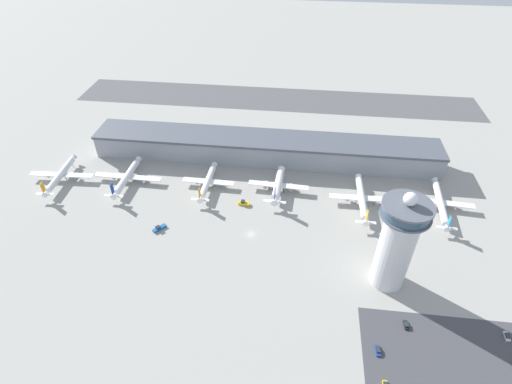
% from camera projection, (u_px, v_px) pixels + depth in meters
% --- Properties ---
extents(ground_plane, '(1000.00, 1000.00, 0.00)m').
position_uv_depth(ground_plane, '(251.00, 234.00, 204.51)').
color(ground_plane, '#9E9B93').
extents(terminal_building, '(217.02, 25.00, 15.84)m').
position_uv_depth(terminal_building, '(265.00, 148.00, 254.06)').
color(terminal_building, '#9399A3').
rests_on(terminal_building, ground).
extents(runway_strip, '(325.53, 44.00, 0.01)m').
position_uv_depth(runway_strip, '(276.00, 99.00, 329.08)').
color(runway_strip, '#515154').
rests_on(runway_strip, ground).
extents(control_tower, '(20.28, 20.28, 50.43)m').
position_uv_depth(control_tower, '(397.00, 242.00, 165.88)').
color(control_tower, silver).
rests_on(control_tower, ground).
extents(parking_lot_surface, '(64.00, 40.00, 0.01)m').
position_uv_depth(parking_lot_surface, '(448.00, 360.00, 151.10)').
color(parking_lot_surface, '#424247').
rests_on(parking_lot_surface, ground).
extents(airplane_gate_alpha, '(38.82, 39.51, 12.04)m').
position_uv_depth(airplane_gate_alpha, '(61.00, 175.00, 237.86)').
color(airplane_gate_alpha, silver).
rests_on(airplane_gate_alpha, ground).
extents(airplane_gate_bravo, '(41.19, 39.05, 12.23)m').
position_uv_depth(airplane_gate_bravo, '(127.00, 177.00, 237.01)').
color(airplane_gate_bravo, white).
rests_on(airplane_gate_bravo, ground).
extents(airplane_gate_charlie, '(30.87, 36.48, 11.68)m').
position_uv_depth(airplane_gate_charlie, '(208.00, 182.00, 233.17)').
color(airplane_gate_charlie, white).
rests_on(airplane_gate_charlie, ground).
extents(airplane_gate_delta, '(35.12, 33.41, 14.04)m').
position_uv_depth(airplane_gate_delta, '(278.00, 185.00, 229.71)').
color(airplane_gate_delta, white).
rests_on(airplane_gate_delta, ground).
extents(airplane_gate_echo, '(35.22, 41.91, 12.55)m').
position_uv_depth(airplane_gate_echo, '(362.00, 198.00, 220.14)').
color(airplane_gate_echo, white).
rests_on(airplane_gate_echo, ground).
extents(airplane_gate_foxtrot, '(36.89, 43.61, 11.71)m').
position_uv_depth(airplane_gate_foxtrot, '(440.00, 203.00, 217.84)').
color(airplane_gate_foxtrot, white).
rests_on(airplane_gate_foxtrot, ground).
extents(service_truck_catering, '(6.41, 7.14, 2.41)m').
position_uv_depth(service_truck_catering, '(159.00, 228.00, 206.72)').
color(service_truck_catering, black).
rests_on(service_truck_catering, ground).
extents(service_truck_fuel, '(6.54, 3.37, 2.82)m').
position_uv_depth(service_truck_fuel, '(244.00, 203.00, 222.32)').
color(service_truck_fuel, black).
rests_on(service_truck_fuel, ground).
extents(car_silver_sedan, '(1.86, 4.11, 1.41)m').
position_uv_depth(car_silver_sedan, '(406.00, 325.00, 162.35)').
color(car_silver_sedan, black).
rests_on(car_silver_sedan, ground).
extents(car_black_suv, '(1.87, 4.28, 1.51)m').
position_uv_depth(car_black_suv, '(507.00, 336.00, 158.34)').
color(car_black_suv, black).
rests_on(car_black_suv, ground).
extents(car_grey_coupe, '(2.02, 4.58, 1.39)m').
position_uv_depth(car_grey_coupe, '(378.00, 350.00, 153.63)').
color(car_grey_coupe, black).
rests_on(car_grey_coupe, ground).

